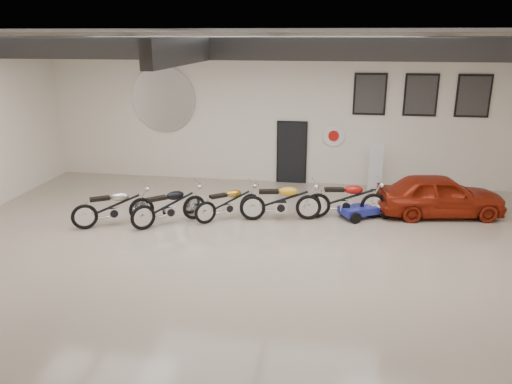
% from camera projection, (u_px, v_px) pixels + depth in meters
% --- Properties ---
extents(floor, '(16.00, 12.00, 0.01)m').
position_uv_depth(floor, '(248.00, 251.00, 11.95)').
color(floor, tan).
rests_on(floor, ground).
extents(ceiling, '(16.00, 12.00, 0.01)m').
position_uv_depth(ceiling, '(247.00, 32.00, 10.44)').
color(ceiling, gray).
rests_on(ceiling, back_wall).
extents(back_wall, '(16.00, 0.02, 5.00)m').
position_uv_depth(back_wall, '(278.00, 110.00, 16.85)').
color(back_wall, silver).
rests_on(back_wall, floor).
extents(ceiling_beams, '(15.80, 11.80, 0.32)m').
position_uv_depth(ceiling_beams, '(247.00, 44.00, 10.52)').
color(ceiling_beams, '#53545A').
rests_on(ceiling_beams, ceiling).
extents(door, '(0.92, 0.08, 2.10)m').
position_uv_depth(door, '(292.00, 153.00, 17.17)').
color(door, black).
rests_on(door, back_wall).
extents(logo_plaque, '(2.30, 0.06, 1.16)m').
position_uv_depth(logo_plaque, '(164.00, 99.00, 17.30)').
color(logo_plaque, silver).
rests_on(logo_plaque, back_wall).
extents(poster_left, '(1.05, 0.08, 1.35)m').
position_uv_depth(poster_left, '(370.00, 94.00, 16.19)').
color(poster_left, black).
rests_on(poster_left, back_wall).
extents(poster_mid, '(1.05, 0.08, 1.35)m').
position_uv_depth(poster_mid, '(421.00, 95.00, 15.95)').
color(poster_mid, black).
rests_on(poster_mid, back_wall).
extents(poster_right, '(1.05, 0.08, 1.35)m').
position_uv_depth(poster_right, '(473.00, 96.00, 15.71)').
color(poster_right, black).
rests_on(poster_right, back_wall).
extents(oil_sign, '(0.72, 0.10, 0.72)m').
position_uv_depth(oil_sign, '(334.00, 136.00, 16.76)').
color(oil_sign, white).
rests_on(oil_sign, back_wall).
extents(banner_stand, '(0.48, 0.25, 1.66)m').
position_uv_depth(banner_stand, '(376.00, 166.00, 16.39)').
color(banner_stand, white).
rests_on(banner_stand, floor).
extents(motorcycle_silver, '(2.17, 1.67, 1.11)m').
position_uv_depth(motorcycle_silver, '(113.00, 206.00, 13.38)').
color(motorcycle_silver, silver).
rests_on(motorcycle_silver, floor).
extents(motorcycle_black, '(2.03, 1.90, 1.10)m').
position_uv_depth(motorcycle_black, '(169.00, 205.00, 13.46)').
color(motorcycle_black, silver).
rests_on(motorcycle_black, floor).
extents(motorcycle_gold, '(1.92, 1.69, 1.02)m').
position_uv_depth(motorcycle_gold, '(228.00, 202.00, 13.83)').
color(motorcycle_gold, silver).
rests_on(motorcycle_gold, floor).
extents(motorcycle_yellow, '(2.31, 1.09, 1.16)m').
position_uv_depth(motorcycle_yellow, '(281.00, 200.00, 13.77)').
color(motorcycle_yellow, silver).
rests_on(motorcycle_yellow, floor).
extents(motorcycle_red, '(2.30, 1.01, 1.16)m').
position_uv_depth(motorcycle_red, '(346.00, 198.00, 13.93)').
color(motorcycle_red, silver).
rests_on(motorcycle_red, floor).
extents(go_kart, '(1.90, 1.55, 0.63)m').
position_uv_depth(go_kart, '(369.00, 206.00, 14.11)').
color(go_kart, navy).
rests_on(go_kart, floor).
extents(vintage_car, '(1.96, 3.70, 1.20)m').
position_uv_depth(vintage_car, '(440.00, 195.00, 14.14)').
color(vintage_car, maroon).
rests_on(vintage_car, floor).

